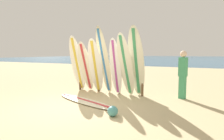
% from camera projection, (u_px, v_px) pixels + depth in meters
% --- Properties ---
extents(ground_plane, '(120.00, 120.00, 0.00)m').
position_uv_depth(ground_plane, '(76.00, 107.00, 5.59)').
color(ground_plane, tan).
extents(ocean_water, '(120.00, 80.00, 0.01)m').
position_uv_depth(ocean_water, '(195.00, 58.00, 57.18)').
color(ocean_water, '#1E5984').
rests_on(ocean_water, ground).
extents(surfboard_rack, '(2.91, 0.09, 1.14)m').
position_uv_depth(surfboard_rack, '(109.00, 75.00, 7.63)').
color(surfboard_rack, brown).
rests_on(surfboard_rack, ground).
extents(surfboard_leaning_far_left, '(0.66, 0.96, 2.29)m').
position_uv_depth(surfboard_leaning_far_left, '(77.00, 64.00, 7.90)').
color(surfboard_leaning_far_left, white).
rests_on(surfboard_leaning_far_left, ground).
extents(surfboard_leaning_left, '(0.64, 1.04, 2.05)m').
position_uv_depth(surfboard_leaning_left, '(86.00, 67.00, 7.77)').
color(surfboard_leaning_left, silver).
rests_on(surfboard_leaning_left, ground).
extents(surfboard_leaning_center_left, '(0.67, 0.91, 2.15)m').
position_uv_depth(surfboard_leaning_center_left, '(95.00, 66.00, 7.46)').
color(surfboard_leaning_center_left, white).
rests_on(surfboard_leaning_center_left, ground).
extents(surfboard_leaning_center, '(0.66, 0.86, 2.61)m').
position_uv_depth(surfboard_leaning_center, '(104.00, 61.00, 7.34)').
color(surfboard_leaning_center, beige).
rests_on(surfboard_leaning_center, ground).
extents(surfboard_leaning_center_right, '(0.48, 0.58, 2.15)m').
position_uv_depth(surfboard_leaning_center_right, '(116.00, 67.00, 7.12)').
color(surfboard_leaning_center_right, white).
rests_on(surfboard_leaning_center_right, ground).
extents(surfboard_leaning_right, '(0.70, 0.92, 2.31)m').
position_uv_depth(surfboard_leaning_right, '(126.00, 65.00, 6.88)').
color(surfboard_leaning_right, silver).
rests_on(surfboard_leaning_right, ground).
extents(surfboard_leaning_far_right, '(0.60, 0.91, 2.53)m').
position_uv_depth(surfboard_leaning_far_right, '(136.00, 62.00, 6.76)').
color(surfboard_leaning_far_right, silver).
rests_on(surfboard_leaning_far_right, ground).
extents(surfboard_lying_on_sand, '(2.85, 1.42, 0.08)m').
position_uv_depth(surfboard_lying_on_sand, '(85.00, 101.00, 6.19)').
color(surfboard_lying_on_sand, beige).
rests_on(surfboard_lying_on_sand, ground).
extents(beachgoer_standing, '(0.31, 0.25, 1.67)m').
position_uv_depth(beachgoer_standing, '(183.00, 72.00, 6.60)').
color(beachgoer_standing, '#3F9966').
rests_on(beachgoer_standing, ground).
extents(beach_ball, '(0.27, 0.27, 0.27)m').
position_uv_depth(beach_ball, '(113.00, 111.00, 4.80)').
color(beach_ball, teal).
rests_on(beach_ball, ground).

